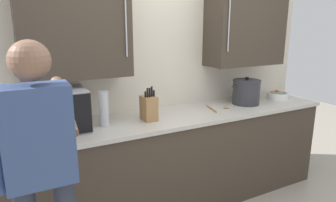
{
  "coord_description": "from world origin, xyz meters",
  "views": [
    {
      "loc": [
        -1.33,
        -1.42,
        1.68
      ],
      "look_at": [
        -0.15,
        0.81,
        1.05
      ],
      "focal_mm": 32.09,
      "sensor_mm": 36.0,
      "label": 1
    }
  ],
  "objects_px": {
    "microwave_oven": "(50,112)",
    "fruit_bowl": "(278,95)",
    "knife_block": "(149,108)",
    "thermos_flask": "(104,108)",
    "person_figure": "(41,165)",
    "wooden_spoon": "(219,108)",
    "stock_pot": "(246,92)"
  },
  "relations": [
    {
      "from": "stock_pot",
      "to": "thermos_flask",
      "type": "distance_m",
      "value": 1.49
    },
    {
      "from": "fruit_bowl",
      "to": "thermos_flask",
      "type": "height_order",
      "value": "thermos_flask"
    },
    {
      "from": "stock_pot",
      "to": "knife_block",
      "type": "height_order",
      "value": "knife_block"
    },
    {
      "from": "knife_block",
      "to": "person_figure",
      "type": "bearing_deg",
      "value": -144.43
    },
    {
      "from": "knife_block",
      "to": "thermos_flask",
      "type": "bearing_deg",
      "value": 176.56
    },
    {
      "from": "fruit_bowl",
      "to": "microwave_oven",
      "type": "bearing_deg",
      "value": 179.14
    },
    {
      "from": "knife_block",
      "to": "wooden_spoon",
      "type": "relative_size",
      "value": 1.19
    },
    {
      "from": "wooden_spoon",
      "to": "fruit_bowl",
      "type": "relative_size",
      "value": 1.09
    },
    {
      "from": "fruit_bowl",
      "to": "person_figure",
      "type": "height_order",
      "value": "person_figure"
    },
    {
      "from": "fruit_bowl",
      "to": "person_figure",
      "type": "xyz_separation_m",
      "value": [
        -2.49,
        -0.69,
        0.03
      ]
    },
    {
      "from": "microwave_oven",
      "to": "fruit_bowl",
      "type": "bearing_deg",
      "value": -0.86
    },
    {
      "from": "microwave_oven",
      "to": "wooden_spoon",
      "type": "relative_size",
      "value": 1.99
    },
    {
      "from": "wooden_spoon",
      "to": "person_figure",
      "type": "height_order",
      "value": "person_figure"
    },
    {
      "from": "microwave_oven",
      "to": "person_figure",
      "type": "relative_size",
      "value": 0.3
    },
    {
      "from": "wooden_spoon",
      "to": "thermos_flask",
      "type": "relative_size",
      "value": 0.85
    },
    {
      "from": "knife_block",
      "to": "fruit_bowl",
      "type": "distance_m",
      "value": 1.58
    },
    {
      "from": "wooden_spoon",
      "to": "knife_block",
      "type": "bearing_deg",
      "value": -179.25
    },
    {
      "from": "stock_pot",
      "to": "wooden_spoon",
      "type": "xyz_separation_m",
      "value": [
        -0.37,
        -0.03,
        -0.12
      ]
    },
    {
      "from": "knife_block",
      "to": "fruit_bowl",
      "type": "xyz_separation_m",
      "value": [
        1.58,
        0.04,
        -0.07
      ]
    },
    {
      "from": "microwave_oven",
      "to": "fruit_bowl",
      "type": "distance_m",
      "value": 2.35
    },
    {
      "from": "stock_pot",
      "to": "wooden_spoon",
      "type": "relative_size",
      "value": 1.52
    },
    {
      "from": "microwave_oven",
      "to": "stock_pot",
      "type": "bearing_deg",
      "value": -1.09
    },
    {
      "from": "knife_block",
      "to": "fruit_bowl",
      "type": "height_order",
      "value": "knife_block"
    },
    {
      "from": "fruit_bowl",
      "to": "thermos_flask",
      "type": "distance_m",
      "value": 1.96
    },
    {
      "from": "fruit_bowl",
      "to": "person_figure",
      "type": "bearing_deg",
      "value": -164.45
    },
    {
      "from": "knife_block",
      "to": "person_figure",
      "type": "height_order",
      "value": "person_figure"
    },
    {
      "from": "stock_pot",
      "to": "knife_block",
      "type": "xyz_separation_m",
      "value": [
        -1.11,
        -0.04,
        -0.02
      ]
    },
    {
      "from": "microwave_oven",
      "to": "person_figure",
      "type": "height_order",
      "value": "person_figure"
    },
    {
      "from": "microwave_oven",
      "to": "stock_pot",
      "type": "relative_size",
      "value": 1.31
    },
    {
      "from": "wooden_spoon",
      "to": "thermos_flask",
      "type": "distance_m",
      "value": 1.13
    },
    {
      "from": "thermos_flask",
      "to": "microwave_oven",
      "type": "bearing_deg",
      "value": 172.7
    },
    {
      "from": "thermos_flask",
      "to": "person_figure",
      "type": "height_order",
      "value": "person_figure"
    }
  ]
}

